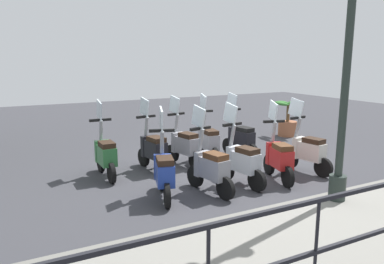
% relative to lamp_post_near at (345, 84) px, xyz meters
% --- Properties ---
extents(ground_plane, '(28.00, 28.00, 0.00)m').
position_rel_lamp_post_near_xyz_m(ground_plane, '(2.40, 0.73, -1.98)').
color(ground_plane, '#38383D').
extents(promenade_walkway, '(2.20, 20.00, 0.15)m').
position_rel_lamp_post_near_xyz_m(promenade_walkway, '(-0.75, 0.73, -1.91)').
color(promenade_walkway, gray).
rests_on(promenade_walkway, ground_plane).
extents(lamp_post_near, '(0.26, 0.90, 4.15)m').
position_rel_lamp_post_near_xyz_m(lamp_post_near, '(0.00, 0.00, 0.00)').
color(lamp_post_near, '#232D28').
rests_on(lamp_post_near, promenade_walkway).
extents(potted_palm, '(1.06, 0.66, 1.05)m').
position_rel_lamp_post_near_xyz_m(potted_palm, '(4.73, -3.19, -1.54)').
color(potted_palm, '#9E5B3D').
rests_on(potted_palm, ground_plane).
extents(scooter_near_0, '(1.23, 0.47, 1.54)m').
position_rel_lamp_post_near_xyz_m(scooter_near_0, '(1.64, -0.96, -1.50)').
color(scooter_near_0, black).
rests_on(scooter_near_0, ground_plane).
extents(scooter_near_1, '(1.21, 0.52, 1.54)m').
position_rel_lamp_post_near_xyz_m(scooter_near_1, '(1.51, -0.09, -1.50)').
color(scooter_near_1, black).
rests_on(scooter_near_1, ground_plane).
extents(scooter_near_2, '(1.23, 0.46, 1.54)m').
position_rel_lamp_post_near_xyz_m(scooter_near_2, '(1.60, 0.71, -1.50)').
color(scooter_near_2, black).
rests_on(scooter_near_2, ground_plane).
extents(scooter_near_3, '(1.23, 0.47, 1.54)m').
position_rel_lamp_post_near_xyz_m(scooter_near_3, '(1.53, 1.43, -1.50)').
color(scooter_near_3, black).
rests_on(scooter_near_3, ground_plane).
extents(scooter_near_4, '(1.20, 0.54, 1.54)m').
position_rel_lamp_post_near_xyz_m(scooter_near_4, '(1.66, 2.25, -1.50)').
color(scooter_near_4, black).
rests_on(scooter_near_4, ground_plane).
extents(scooter_far_0, '(1.23, 0.44, 1.54)m').
position_rel_lamp_post_near_xyz_m(scooter_far_0, '(3.30, -0.44, -1.50)').
color(scooter_far_0, black).
rests_on(scooter_far_0, ground_plane).
extents(scooter_far_1, '(1.23, 0.45, 1.54)m').
position_rel_lamp_post_near_xyz_m(scooter_far_1, '(3.39, 0.40, -1.50)').
color(scooter_far_1, black).
rests_on(scooter_far_1, ground_plane).
extents(scooter_far_2, '(1.22, 0.50, 1.54)m').
position_rel_lamp_post_near_xyz_m(scooter_far_2, '(3.29, 1.07, -1.50)').
color(scooter_far_2, black).
rests_on(scooter_far_2, ground_plane).
extents(scooter_far_3, '(1.23, 0.46, 1.54)m').
position_rel_lamp_post_near_xyz_m(scooter_far_3, '(3.25, 1.82, -1.50)').
color(scooter_far_3, black).
rests_on(scooter_far_3, ground_plane).
extents(scooter_far_4, '(1.23, 0.44, 1.54)m').
position_rel_lamp_post_near_xyz_m(scooter_far_4, '(3.26, 2.83, -1.50)').
color(scooter_far_4, black).
rests_on(scooter_far_4, ground_plane).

